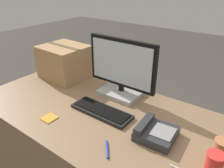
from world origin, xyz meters
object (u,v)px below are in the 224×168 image
object	(u,v)px
keyboard	(101,111)
desk_phone	(155,132)
paper_cup_left	(214,163)
paper_cup_right	(222,149)
sticky_note_pad	(49,118)
pen_marker	(107,149)
monitor	(121,72)
cardboard_box	(65,62)

from	to	relation	value
keyboard	desk_phone	bearing A→B (deg)	-0.89
paper_cup_left	paper_cup_right	bearing A→B (deg)	87.22
paper_cup_right	sticky_note_pad	distance (m)	1.01
paper_cup_left	pen_marker	world-z (taller)	paper_cup_left
paper_cup_left	desk_phone	bearing A→B (deg)	168.14
desk_phone	paper_cup_right	world-z (taller)	paper_cup_right
monitor	paper_cup_left	distance (m)	0.86
monitor	sticky_note_pad	world-z (taller)	monitor
paper_cup_right	cardboard_box	bearing A→B (deg)	170.94
paper_cup_right	pen_marker	world-z (taller)	paper_cup_right
keyboard	paper_cup_left	size ratio (longest dim) A/B	3.95
pen_marker	keyboard	bearing A→B (deg)	3.52
desk_phone	pen_marker	distance (m)	0.29
desk_phone	paper_cup_right	distance (m)	0.34
paper_cup_right	paper_cup_left	bearing A→B (deg)	-92.78
pen_marker	monitor	bearing A→B (deg)	-12.80
cardboard_box	keyboard	bearing A→B (deg)	-22.74
keyboard	paper_cup_right	distance (m)	0.73
monitor	sticky_note_pad	size ratio (longest dim) A/B	6.28
paper_cup_right	sticky_note_pad	world-z (taller)	paper_cup_right
keyboard	desk_phone	size ratio (longest dim) A/B	1.91
cardboard_box	desk_phone	bearing A→B (deg)	-14.73
monitor	cardboard_box	xyz separation A→B (m)	(-0.59, -0.03, -0.04)
keyboard	desk_phone	xyz separation A→B (m)	(0.40, -0.01, 0.02)
paper_cup_left	paper_cup_right	distance (m)	0.12
paper_cup_right	keyboard	bearing A→B (deg)	-176.34
paper_cup_left	cardboard_box	size ratio (longest dim) A/B	0.28
pen_marker	sticky_note_pad	bearing A→B (deg)	49.22
pen_marker	sticky_note_pad	size ratio (longest dim) A/B	1.17
cardboard_box	paper_cup_right	bearing A→B (deg)	-9.06
paper_cup_right	cardboard_box	distance (m)	1.38
pen_marker	desk_phone	bearing A→B (deg)	-72.20
desk_phone	sticky_note_pad	bearing A→B (deg)	-162.66
paper_cup_right	sticky_note_pad	bearing A→B (deg)	-162.70
keyboard	pen_marker	size ratio (longest dim) A/B	4.16
monitor	desk_phone	bearing A→B (deg)	-34.10
cardboard_box	paper_cup_left	bearing A→B (deg)	-14.05
paper_cup_right	cardboard_box	xyz separation A→B (m)	(-1.36, 0.22, 0.09)
sticky_note_pad	paper_cup_right	bearing A→B (deg)	17.30
pen_marker	cardboard_box	bearing A→B (deg)	18.83
paper_cup_right	pen_marker	distance (m)	0.57
monitor	paper_cup_right	bearing A→B (deg)	-17.53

